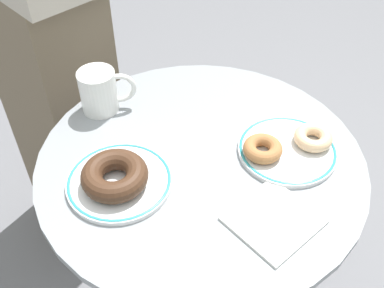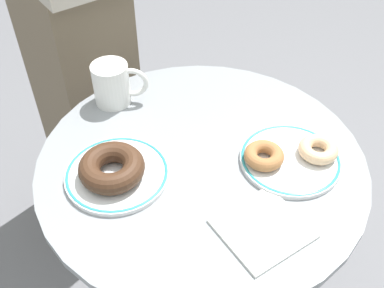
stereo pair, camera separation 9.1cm
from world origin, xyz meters
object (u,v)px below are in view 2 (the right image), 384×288
at_px(paper_napkin, 263,228).
at_px(person_figure, 67,11).
at_px(cafe_table, 200,222).
at_px(plate_right, 290,159).
at_px(donut_cinnamon, 264,156).
at_px(plate_left, 117,174).
at_px(donut_chocolate, 112,168).
at_px(coffee_mug, 113,84).
at_px(donut_glazed, 318,149).

height_order(paper_napkin, person_figure, person_figure).
distance_m(cafe_table, plate_right, 0.29).
bearing_deg(donut_cinnamon, paper_napkin, -108.73).
distance_m(paper_napkin, person_figure, 0.82).
xyz_separation_m(plate_left, donut_cinnamon, (0.29, -0.03, 0.02)).
xyz_separation_m(donut_chocolate, coffee_mug, (0.03, 0.25, 0.02)).
height_order(cafe_table, person_figure, person_figure).
bearing_deg(plate_left, person_figure, 97.50).
relative_size(donut_cinnamon, person_figure, 0.05).
xyz_separation_m(cafe_table, donut_cinnamon, (0.12, -0.04, 0.24)).
bearing_deg(plate_right, donut_chocolate, 175.54).
xyz_separation_m(cafe_table, plate_right, (0.18, -0.05, 0.22)).
xyz_separation_m(plate_right, donut_chocolate, (-0.36, 0.03, 0.03)).
height_order(plate_right, coffee_mug, coffee_mug).
distance_m(plate_right, paper_napkin, 0.19).
bearing_deg(plate_right, plate_left, 174.34).
relative_size(plate_right, donut_chocolate, 1.60).
bearing_deg(cafe_table, plate_right, -14.95).
relative_size(donut_glazed, donut_cinnamon, 1.00).
bearing_deg(paper_napkin, plate_right, 53.95).
distance_m(plate_left, donut_chocolate, 0.03).
distance_m(donut_cinnamon, person_figure, 0.71).
height_order(cafe_table, coffee_mug, coffee_mug).
bearing_deg(coffee_mug, donut_chocolate, -96.19).
height_order(donut_cinnamon, paper_napkin, donut_cinnamon).
bearing_deg(coffee_mug, paper_napkin, -62.40).
height_order(plate_right, person_figure, person_figure).
distance_m(cafe_table, donut_chocolate, 0.31).
distance_m(donut_chocolate, coffee_mug, 0.25).
relative_size(plate_right, person_figure, 0.12).
bearing_deg(person_figure, cafe_table, -65.78).
relative_size(cafe_table, person_figure, 0.44).
height_order(donut_glazed, person_figure, person_figure).
bearing_deg(plate_right, coffee_mug, 140.24).
xyz_separation_m(donut_glazed, person_figure, (-0.48, 0.61, 0.05)).
xyz_separation_m(cafe_table, plate_left, (-0.18, -0.01, 0.22)).
bearing_deg(plate_right, person_figure, 125.21).
bearing_deg(person_figure, paper_napkin, -67.20).
xyz_separation_m(plate_right, paper_napkin, (-0.11, -0.15, -0.00)).
bearing_deg(person_figure, coffee_mug, -73.99).
bearing_deg(paper_napkin, cafe_table, 108.63).
relative_size(paper_napkin, person_figure, 0.09).
distance_m(plate_right, donut_glazed, 0.06).
bearing_deg(paper_napkin, person_figure, 112.80).
height_order(paper_napkin, coffee_mug, coffee_mug).
bearing_deg(donut_cinnamon, donut_chocolate, 175.49).
distance_m(donut_chocolate, donut_cinnamon, 0.30).
height_order(plate_right, donut_glazed, donut_glazed).
relative_size(donut_cinnamon, paper_napkin, 0.55).
bearing_deg(person_figure, donut_glazed, -51.43).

